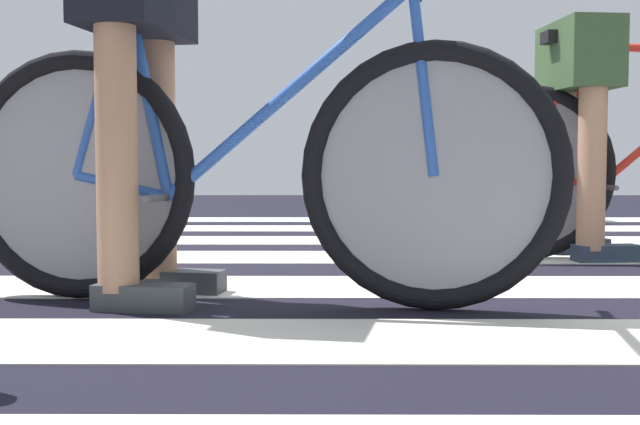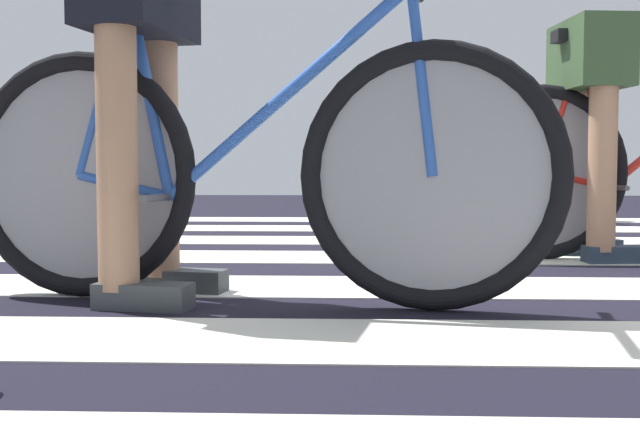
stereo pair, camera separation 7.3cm
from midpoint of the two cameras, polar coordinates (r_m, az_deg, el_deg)
name	(u,v)px [view 1 (the left image)]	position (r m, az deg, el deg)	size (l,w,h in m)	color
ground	(456,263)	(3.19, 9.32, -3.70)	(18.00, 14.00, 0.02)	black
crosswalk_markings	(473,270)	(2.90, 10.51, -4.20)	(5.46, 5.77, 0.00)	beige
bicycle_1_of_3	(246,166)	(2.15, -6.44, 3.44)	(1.72, 0.55, 0.93)	black
cyclist_1_of_3	(139,65)	(2.28, -14.12, 10.51)	(0.37, 0.44, 1.03)	#A87A5B
cyclist_2_of_3	(579,106)	(3.37, 17.96, 7.44)	(0.35, 0.43, 0.97)	#A87A5B
bicycle_3_of_3	(459,166)	(5.43, 9.85, 3.42)	(1.71, 0.56, 0.93)	black
cyclist_3_of_3	(417,129)	(5.33, 6.74, 6.12)	(0.38, 0.45, 0.98)	beige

